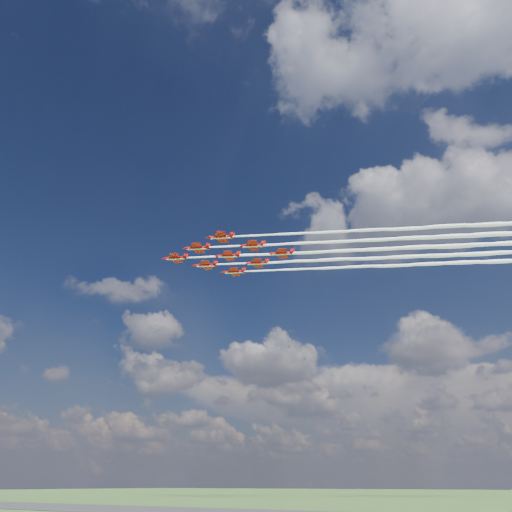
# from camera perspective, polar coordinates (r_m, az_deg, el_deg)

# --- Properties ---
(ground) EXTENTS (600.00, 600.00, 0.00)m
(ground) POSITION_cam_1_polar(r_m,az_deg,el_deg) (153.09, -0.40, -26.08)
(ground) COLOR #2D511E
(ground) RESTS_ON ground
(runway) EXTENTS (180.00, 22.00, 0.10)m
(runway) POSITION_cam_1_polar(r_m,az_deg,el_deg) (107.38, -19.76, -25.42)
(runway) COLOR #38383A
(runway) RESTS_ON ground
(jet_lead) EXTENTS (108.16, 55.10, 2.30)m
(jet_lead) POSITION_cam_1_polar(r_m,az_deg,el_deg) (167.08, 10.00, 0.60)
(jet_lead) COLOR #BC0E0A
(jet_row2_port) EXTENTS (108.16, 55.10, 2.30)m
(jet_row2_port) POSITION_cam_1_polar(r_m,az_deg,el_deg) (161.72, 13.35, 1.79)
(jet_row2_port) COLOR #BC0E0A
(jet_row2_starb) EXTENTS (108.16, 55.10, 2.30)m
(jet_row2_starb) POSITION_cam_1_polar(r_m,az_deg,el_deg) (174.44, 12.85, -0.26)
(jet_row2_starb) COLOR #BC0E0A
(jet_row3_port) EXTENTS (108.16, 55.10, 2.30)m
(jet_row3_port) POSITION_cam_1_polar(r_m,az_deg,el_deg) (157.03, 16.92, 3.06)
(jet_row3_port) COLOR #BC0E0A
(jet_row3_centre) EXTENTS (108.16, 55.10, 2.30)m
(jet_row3_centre) POSITION_cam_1_polar(r_m,az_deg,el_deg) (169.51, 16.13, 0.85)
(jet_row3_centre) COLOR #BC0E0A
(jet_row3_starb) EXTENTS (108.16, 55.10, 2.30)m
(jet_row3_starb) POSITION_cam_1_polar(r_m,az_deg,el_deg) (182.23, 15.46, -1.05)
(jet_row3_starb) COLOR #BC0E0A
(jet_row4_port) EXTENTS (108.16, 55.10, 2.30)m
(jet_row4_port) POSITION_cam_1_polar(r_m,az_deg,el_deg) (165.24, 19.60, 2.03)
(jet_row4_port) COLOR #BC0E0A
(jet_row4_starb) EXTENTS (108.16, 55.10, 2.30)m
(jet_row4_starb) POSITION_cam_1_polar(r_m,az_deg,el_deg) (177.70, 18.66, -0.00)
(jet_row4_starb) COLOR #BC0E0A
(jet_tail) EXTENTS (108.16, 55.10, 2.30)m
(jet_tail) POSITION_cam_1_polar(r_m,az_deg,el_deg) (173.82, 22.02, 1.09)
(jet_tail) COLOR #BC0E0A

